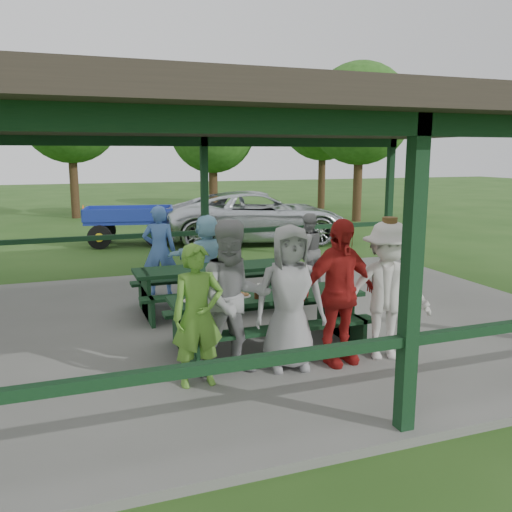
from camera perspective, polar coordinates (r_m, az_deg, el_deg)
name	(u,v)px	position (r m, az deg, el deg)	size (l,w,h in m)	color
ground	(265,324)	(8.92, 0.98, -7.21)	(90.00, 90.00, 0.00)	#254B17
concrete_slab	(265,321)	(8.90, 0.98, -6.90)	(10.00, 8.00, 0.10)	slate
pavilion_structure	(266,126)	(8.49, 1.05, 13.57)	(10.60, 8.60, 3.24)	black
picnic_table_near	(267,313)	(7.53, 1.13, -6.03)	(2.67, 1.39, 0.75)	black
picnic_table_far	(216,282)	(9.31, -4.21, -2.75)	(2.76, 1.39, 0.75)	black
table_setting	(257,292)	(7.41, 0.15, -3.85)	(2.51, 0.45, 0.10)	white
contestant_green	(198,316)	(6.25, -6.16, -6.27)	(0.60, 0.40, 1.66)	#5C9831
contestant_grey_left	(234,299)	(6.47, -2.32, -4.53)	(0.92, 0.72, 1.89)	gray
contestant_grey_mid	(290,297)	(6.70, 3.57, -4.37)	(0.88, 0.58, 1.81)	gray
contestant_red	(339,292)	(6.91, 8.70, -3.77)	(1.09, 0.46, 1.87)	#A91D1B
contestant_white_fedora	(387,291)	(7.21, 13.58, -3.56)	(1.31, 0.99, 1.86)	silver
spectator_lblue	(207,256)	(10.06, -5.18, -0.02)	(1.44, 0.46, 1.56)	#9CD6F1
spectator_blue	(159,250)	(10.36, -10.14, 0.59)	(0.62, 0.41, 1.70)	#476FB8
spectator_grey	(307,250)	(10.92, 5.43, 0.64)	(0.72, 0.56, 1.48)	#9B9B9E
pickup_truck	(259,217)	(16.98, 0.27, 4.16)	(2.65, 5.74, 1.60)	silver
farm_trailer	(130,225)	(16.98, -13.15, 3.24)	(3.57, 1.94, 1.24)	navy
tree_left	(70,114)	(24.60, -19.01, 13.99)	(4.14, 4.14, 6.47)	#372316
tree_mid	(213,131)	(22.75, -4.60, 12.99)	(3.45, 3.45, 5.40)	#372316
tree_right	(360,114)	(22.61, 10.89, 14.46)	(4.05, 4.05, 6.32)	#372316
tree_far_right	(323,117)	(27.71, 7.07, 14.28)	(4.24, 4.24, 6.63)	#372316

